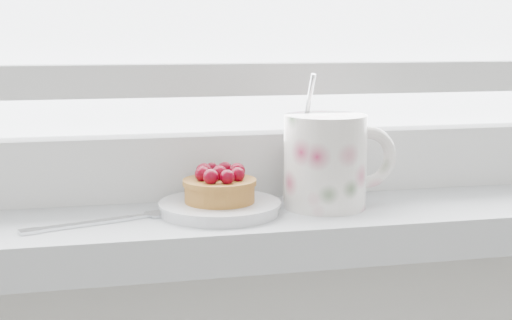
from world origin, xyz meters
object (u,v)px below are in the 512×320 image
object	(u,v)px
saucer	(220,207)
floral_mug	(328,159)
fork	(115,220)
raspberry_tart	(220,186)

from	to	relation	value
saucer	floral_mug	xyz separation A→B (m)	(0.12, 0.00, 0.04)
saucer	fork	distance (m)	0.11
saucer	fork	size ratio (longest dim) A/B	0.69
saucer	raspberry_tart	size ratio (longest dim) A/B	1.67
saucer	floral_mug	bearing A→B (deg)	1.45
raspberry_tart	saucer	bearing A→B (deg)	-81.26
floral_mug	fork	distance (m)	0.23
raspberry_tart	fork	size ratio (longest dim) A/B	0.41
saucer	floral_mug	size ratio (longest dim) A/B	0.89
saucer	floral_mug	world-z (taller)	floral_mug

